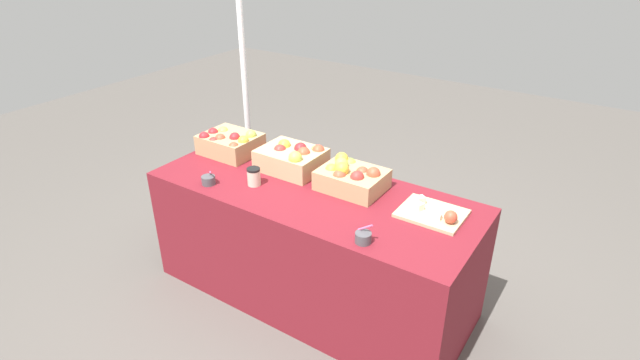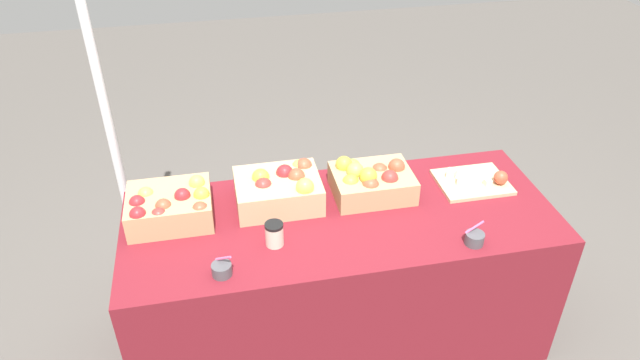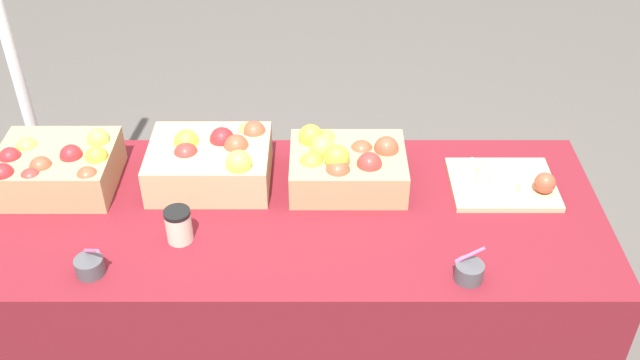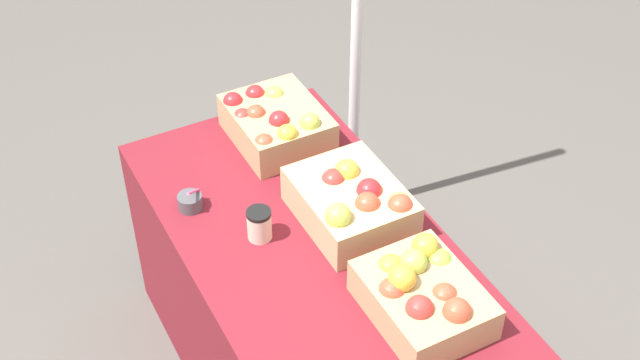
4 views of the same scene
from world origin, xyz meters
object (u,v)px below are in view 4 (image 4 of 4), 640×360
(apple_crate_middle, at_px, (353,202))
(sample_bowl_mid, at_px, (190,202))
(tent_pole, at_px, (357,19))
(apple_crate_right, at_px, (422,294))
(apple_crate_left, at_px, (275,123))
(coffee_cup, at_px, (259,224))

(apple_crate_middle, relative_size, sample_bowl_mid, 3.80)
(tent_pole, bearing_deg, apple_crate_middle, -30.36)
(apple_crate_right, xyz_separation_m, sample_bowl_mid, (-0.71, -0.41, -0.05))
(apple_crate_left, height_order, coffee_cup, apple_crate_left)
(apple_crate_left, distance_m, tent_pole, 0.56)
(coffee_cup, bearing_deg, tent_pole, 133.12)
(sample_bowl_mid, relative_size, tent_pole, 0.05)
(apple_crate_right, xyz_separation_m, tent_pole, (-1.16, 0.45, 0.15))
(tent_pole, bearing_deg, coffee_cup, -46.88)
(apple_crate_left, height_order, tent_pole, tent_pole)
(apple_crate_right, relative_size, tent_pole, 0.19)
(sample_bowl_mid, distance_m, coffee_cup, 0.26)
(apple_crate_right, distance_m, sample_bowl_mid, 0.82)
(coffee_cup, bearing_deg, sample_bowl_mid, -148.15)
(apple_crate_middle, height_order, tent_pole, tent_pole)
(apple_crate_right, bearing_deg, sample_bowl_mid, -149.85)
(apple_crate_right, distance_m, tent_pole, 1.25)
(apple_crate_right, relative_size, sample_bowl_mid, 3.64)
(sample_bowl_mid, height_order, coffee_cup, coffee_cup)
(apple_crate_left, bearing_deg, tent_pole, 119.09)
(apple_crate_left, relative_size, coffee_cup, 3.42)
(apple_crate_middle, relative_size, coffee_cup, 3.61)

